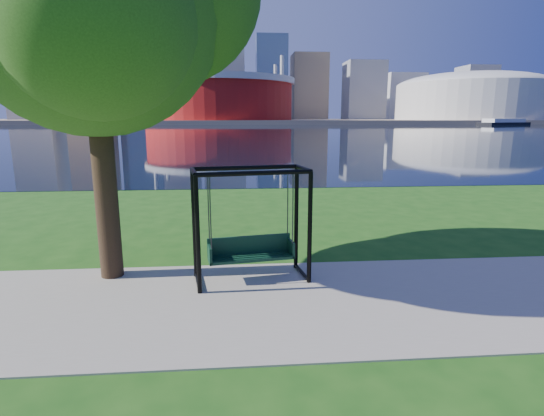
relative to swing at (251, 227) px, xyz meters
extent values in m
plane|color=#1E5114|center=(0.24, -0.63, -1.12)|extent=(900.00, 900.00, 0.00)
cube|color=#9E937F|center=(0.24, -1.13, -1.10)|extent=(120.00, 4.00, 0.03)
cube|color=black|center=(0.24, 101.37, -1.11)|extent=(900.00, 180.00, 0.02)
cube|color=#937F60|center=(0.24, 305.37, -0.12)|extent=(900.00, 228.00, 2.00)
cylinder|color=maroon|center=(-9.76, 234.37, 11.88)|extent=(80.00, 80.00, 22.00)
cylinder|color=silver|center=(-9.76, 234.37, 21.38)|extent=(83.00, 83.00, 3.00)
cylinder|color=silver|center=(23.14, 253.37, 16.88)|extent=(2.00, 2.00, 32.00)
cylinder|color=silver|center=(-42.67, 253.37, 16.88)|extent=(2.00, 2.00, 32.00)
cylinder|color=silver|center=(-42.67, 215.37, 16.88)|extent=(2.00, 2.00, 32.00)
cylinder|color=silver|center=(23.14, 215.37, 16.88)|extent=(2.00, 2.00, 32.00)
cylinder|color=beige|center=(135.24, 234.37, 10.88)|extent=(84.00, 84.00, 20.00)
ellipsoid|color=beige|center=(135.24, 234.37, 19.88)|extent=(84.00, 84.00, 15.12)
cube|color=gray|center=(-139.76, 309.37, 31.88)|extent=(28.00, 28.00, 62.00)
cube|color=#998466|center=(-99.76, 299.37, 44.88)|extent=(26.00, 26.00, 88.00)
cube|color=slate|center=(-69.76, 324.37, 48.38)|extent=(30.00, 24.00, 95.00)
cube|color=gray|center=(-39.76, 304.37, 36.88)|extent=(24.00, 24.00, 72.00)
cube|color=silver|center=(-9.76, 334.37, 40.88)|extent=(32.00, 28.00, 80.00)
cube|color=slate|center=(25.24, 309.37, 29.88)|extent=(22.00, 22.00, 58.00)
cube|color=#998466|center=(55.24, 324.37, 24.88)|extent=(26.00, 26.00, 48.00)
cube|color=gray|center=(95.24, 314.37, 21.88)|extent=(28.00, 24.00, 42.00)
cube|color=silver|center=(135.24, 339.37, 18.88)|extent=(30.00, 26.00, 36.00)
cube|color=gray|center=(185.24, 319.37, 20.88)|extent=(24.00, 24.00, 40.00)
cube|color=#998466|center=(225.24, 334.37, 16.88)|extent=(26.00, 26.00, 32.00)
cylinder|color=black|center=(-0.99, -0.64, 0.02)|extent=(0.10, 0.10, 2.26)
cylinder|color=black|center=(1.14, -0.29, 0.02)|extent=(0.10, 0.10, 2.26)
cylinder|color=black|center=(-1.14, 0.23, 0.02)|extent=(0.10, 0.10, 2.26)
cylinder|color=black|center=(1.00, 0.59, 0.02)|extent=(0.10, 0.10, 2.26)
cylinder|color=black|center=(0.08, -0.46, 1.15)|extent=(2.15, 0.44, 0.09)
cylinder|color=black|center=(-0.07, 0.41, 1.15)|extent=(2.15, 0.44, 0.09)
cylinder|color=black|center=(-1.06, -0.20, 1.15)|extent=(0.23, 0.89, 0.09)
cylinder|color=black|center=(-1.06, -0.20, -1.04)|extent=(0.22, 0.89, 0.07)
cylinder|color=black|center=(1.07, 0.15, 1.15)|extent=(0.23, 0.89, 0.09)
cylinder|color=black|center=(1.07, 0.15, -1.04)|extent=(0.22, 0.89, 0.07)
cube|color=black|center=(0.00, -0.03, -0.62)|extent=(1.77, 0.72, 0.06)
cube|color=black|center=(-0.03, 0.16, -0.41)|extent=(1.71, 0.33, 0.37)
cube|color=black|center=(-0.82, -0.16, -0.49)|extent=(0.12, 0.44, 0.33)
cube|color=black|center=(0.82, 0.11, -0.49)|extent=(0.12, 0.44, 0.33)
cylinder|color=#323136|center=(-0.77, -0.34, 0.38)|extent=(0.03, 0.03, 1.43)
cylinder|color=#323136|center=(0.83, -0.07, 0.38)|extent=(0.03, 0.03, 1.43)
cylinder|color=#323136|center=(-0.83, 0.02, 0.38)|extent=(0.03, 0.03, 1.43)
cylinder|color=#323136|center=(0.78, 0.29, 0.38)|extent=(0.03, 0.03, 1.43)
cylinder|color=black|center=(-2.89, 0.43, 1.15)|extent=(0.45, 0.45, 4.53)
sphere|color=#2C5318|center=(-2.89, 0.43, 4.24)|extent=(4.94, 4.94, 4.94)
sphere|color=#2C5318|center=(-2.47, -0.70, 3.72)|extent=(3.29, 3.29, 3.29)
cube|color=black|center=(119.95, 177.45, -0.53)|extent=(29.07, 18.62, 1.14)
cube|color=white|center=(119.95, 177.45, 0.90)|extent=(23.29, 14.98, 1.71)
camera|label=1|loc=(-0.24, -8.20, 2.15)|focal=28.00mm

